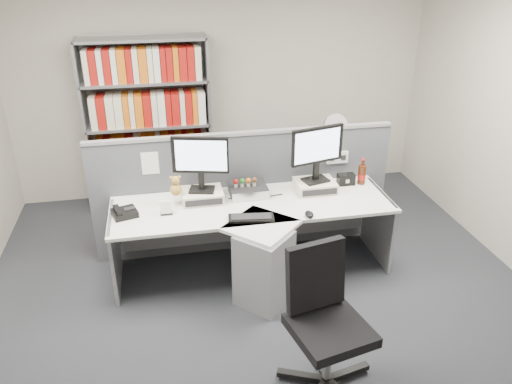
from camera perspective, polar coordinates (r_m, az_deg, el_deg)
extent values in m
plane|color=#2F3138|center=(4.44, 1.70, -14.42)|extent=(5.50, 5.50, 0.00)
cube|color=#B7B1A3|center=(6.28, -3.83, 11.80)|extent=(5.00, 0.04, 2.70)
cube|color=#4E5159|center=(5.13, -1.31, -0.10)|extent=(3.00, 0.05, 1.25)
cube|color=#9C9CA1|center=(4.89, -1.39, 6.61)|extent=(3.00, 0.07, 0.03)
cube|color=white|center=(5.20, 9.09, 3.88)|extent=(0.22, 0.04, 0.12)
cube|color=white|center=(4.87, -11.80, 3.35)|extent=(0.16, 0.00, 0.22)
cube|color=white|center=(4.88, -7.11, 3.75)|extent=(0.16, 0.00, 0.22)
cube|color=white|center=(5.09, 6.50, 4.75)|extent=(0.16, 0.00, 0.22)
cube|color=white|center=(4.72, -0.40, -1.47)|extent=(2.60, 0.80, 0.03)
cube|color=white|center=(4.37, 0.59, -3.83)|extent=(0.74, 0.74, 0.03)
cube|color=gray|center=(4.46, 0.89, -8.60)|extent=(0.57, 0.57, 0.69)
cube|color=gray|center=(4.84, -15.52, -6.41)|extent=(0.03, 0.70, 0.72)
cube|color=gray|center=(5.24, 13.50, -3.52)|extent=(0.03, 0.70, 0.72)
cube|color=gray|center=(5.20, -1.15, -3.16)|extent=(2.50, 0.02, 0.45)
cube|color=beige|center=(4.77, -6.05, -0.38)|extent=(0.38, 0.30, 0.10)
cube|color=black|center=(4.64, -5.86, -1.19)|extent=(0.34, 0.01, 0.06)
cube|color=beige|center=(4.98, 6.64, 0.71)|extent=(0.38, 0.30, 0.10)
cube|color=black|center=(4.85, 7.17, -0.03)|extent=(0.34, 0.01, 0.06)
cube|color=black|center=(4.75, -6.08, 0.27)|extent=(0.26, 0.21, 0.02)
cube|color=black|center=(4.71, -6.13, 1.29)|extent=(0.06, 0.04, 0.19)
cube|color=black|center=(4.61, -6.28, 4.14)|extent=(0.51, 0.16, 0.34)
cube|color=#CADFFE|center=(4.59, -6.20, 4.06)|extent=(0.45, 0.12, 0.29)
cube|color=black|center=(4.95, 6.68, 1.35)|extent=(0.27, 0.22, 0.02)
cube|color=black|center=(4.91, 6.74, 2.37)|extent=(0.06, 0.04, 0.19)
cube|color=black|center=(4.81, 6.90, 5.24)|extent=(0.53, 0.17, 0.35)
cube|color=#CADFFE|center=(4.79, 6.91, 5.16)|extent=(0.47, 0.12, 0.30)
cube|color=black|center=(4.87, -0.91, 0.26)|extent=(0.35, 0.31, 0.09)
cube|color=silver|center=(4.73, -0.57, -0.54)|extent=(0.35, 0.01, 0.09)
cylinder|color=beige|center=(4.80, -2.28, 0.72)|extent=(0.03, 0.03, 0.03)
sphere|color=#A5140F|center=(4.79, -2.29, 1.19)|extent=(0.05, 0.05, 0.05)
cylinder|color=beige|center=(4.81, -1.58, 0.78)|extent=(0.03, 0.03, 0.03)
sphere|color=#19721E|center=(4.80, -1.58, 1.24)|extent=(0.05, 0.05, 0.05)
cylinder|color=beige|center=(4.82, -0.88, 0.84)|extent=(0.03, 0.03, 0.03)
sphere|color=orange|center=(4.80, -0.88, 1.30)|extent=(0.05, 0.05, 0.05)
cylinder|color=beige|center=(4.83, -0.18, 0.90)|extent=(0.03, 0.03, 0.03)
sphere|color=#593319|center=(4.81, -0.18, 1.36)|extent=(0.05, 0.05, 0.05)
cube|color=black|center=(4.44, -0.54, -2.93)|extent=(0.41, 0.20, 0.02)
cube|color=black|center=(4.43, -0.54, -2.77)|extent=(0.36, 0.15, 0.01)
ellipsoid|color=black|center=(4.50, 5.99, -2.49)|extent=(0.07, 0.12, 0.04)
cube|color=black|center=(4.63, -14.52, -2.30)|extent=(0.25, 0.24, 0.06)
cube|color=black|center=(4.60, -15.26, -1.95)|extent=(0.09, 0.18, 0.03)
cube|color=black|center=(4.63, -14.01, -1.81)|extent=(0.11, 0.08, 0.01)
cube|color=black|center=(4.59, -10.02, -2.32)|extent=(0.11, 0.06, 0.02)
cube|color=white|center=(4.55, -10.07, -1.73)|extent=(0.10, 0.04, 0.11)
cube|color=white|center=(4.58, -10.10, -1.49)|extent=(0.10, 0.04, 0.11)
sphere|color=#B4843C|center=(4.67, -8.95, 0.26)|extent=(0.11, 0.11, 0.11)
sphere|color=#B4843C|center=(4.63, -9.03, 1.31)|extent=(0.08, 0.08, 0.08)
sphere|color=#B4843C|center=(4.62, -9.50, 1.58)|extent=(0.03, 0.03, 0.03)
sphere|color=#B4843C|center=(4.62, -8.62, 1.66)|extent=(0.03, 0.03, 0.03)
cube|color=black|center=(5.14, 10.05, 1.41)|extent=(0.17, 0.09, 0.11)
cylinder|color=#3F190A|center=(5.17, 11.78, 1.93)|extent=(0.08, 0.08, 0.20)
cylinder|color=#A5140F|center=(5.18, 11.76, 1.70)|extent=(0.08, 0.08, 0.05)
cylinder|color=#3F190A|center=(5.12, 11.91, 3.22)|extent=(0.03, 0.03, 0.05)
cylinder|color=#A5140F|center=(5.11, 11.94, 3.57)|extent=(0.04, 0.04, 0.01)
cube|color=gray|center=(6.09, -18.41, 6.65)|extent=(0.03, 0.40, 2.00)
cube|color=gray|center=(6.07, -5.33, 7.80)|extent=(0.03, 0.40, 2.00)
cube|color=gray|center=(6.22, -11.91, 7.82)|extent=(1.40, 0.02, 2.00)
cube|color=gray|center=(6.41, -11.10, -1.04)|extent=(1.38, 0.40, 0.03)
cube|color=gray|center=(6.21, -11.49, 3.08)|extent=(1.38, 0.40, 0.03)
cube|color=gray|center=(6.04, -11.91, 7.45)|extent=(1.38, 0.40, 0.03)
cube|color=gray|center=(5.90, -12.36, 12.06)|extent=(1.38, 0.40, 0.03)
cube|color=gray|center=(5.81, -12.80, 16.46)|extent=(1.38, 0.40, 0.03)
cube|color=#A5140F|center=(6.30, -11.25, 0.42)|extent=(1.24, 0.28, 0.36)
cube|color=orange|center=(6.11, -11.65, 4.66)|extent=(1.24, 0.28, 0.36)
cube|color=beige|center=(5.95, -12.08, 9.14)|extent=(1.24, 0.28, 0.36)
cube|color=white|center=(5.83, -12.54, 13.85)|extent=(1.24, 0.28, 0.36)
cube|color=gray|center=(6.19, 8.48, 1.55)|extent=(0.45, 0.60, 0.70)
cube|color=black|center=(5.87, 9.53, 1.87)|extent=(0.40, 0.02, 0.28)
cube|color=black|center=(6.00, 9.31, -0.92)|extent=(0.40, 0.02, 0.28)
cylinder|color=white|center=(6.05, 8.70, 4.68)|extent=(0.16, 0.16, 0.03)
cylinder|color=white|center=(6.02, 8.76, 5.51)|extent=(0.03, 0.03, 0.16)
cylinder|color=white|center=(5.93, 8.96, 7.38)|extent=(0.27, 0.12, 0.27)
cylinder|color=silver|center=(5.96, 8.87, 7.46)|extent=(0.27, 0.11, 0.27)
cylinder|color=silver|center=(3.78, 8.07, -17.82)|extent=(0.05, 0.05, 0.43)
cube|color=black|center=(3.62, 8.31, -15.08)|extent=(0.60, 0.60, 0.08)
cube|color=black|center=(3.59, 6.71, -9.27)|extent=(0.45, 0.21, 0.50)
cube|color=black|center=(4.02, 10.39, -19.22)|extent=(0.33, 0.12, 0.04)
cylinder|color=black|center=(4.09, 11.98, -18.76)|extent=(0.05, 0.05, 0.03)
cube|color=black|center=(4.07, 7.21, -18.22)|extent=(0.09, 0.33, 0.04)
cylinder|color=black|center=(4.18, 6.80, -17.15)|extent=(0.05, 0.05, 0.03)
cube|color=black|center=(3.95, 4.86, -19.84)|extent=(0.32, 0.18, 0.04)
cylinder|color=black|center=(3.97, 2.87, -19.76)|extent=(0.05, 0.05, 0.03)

